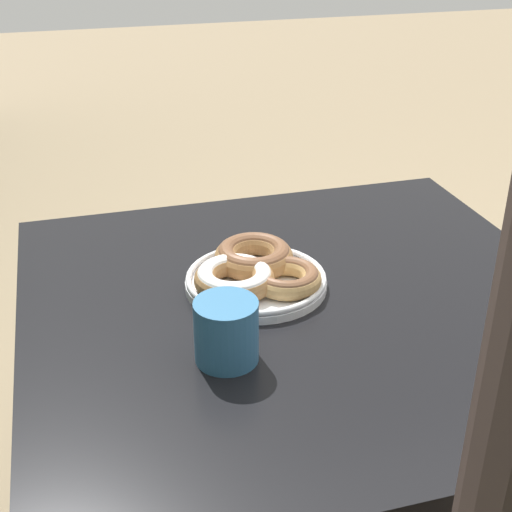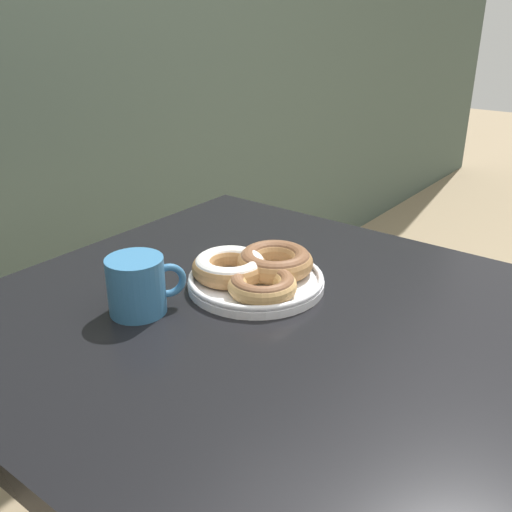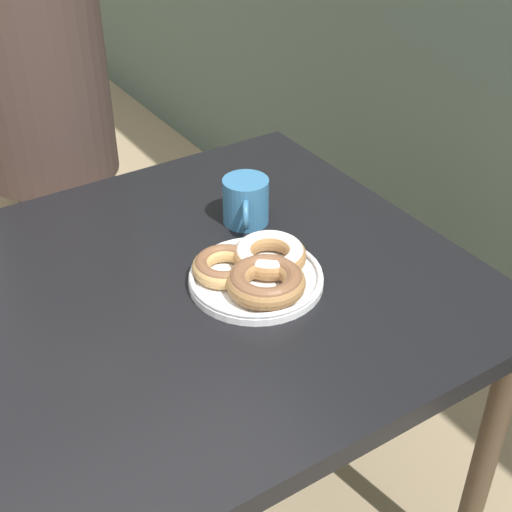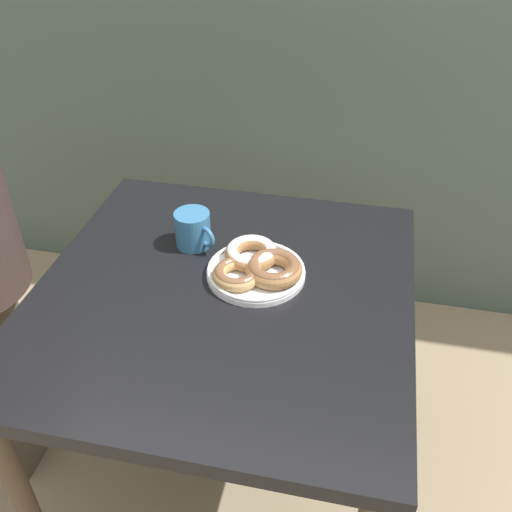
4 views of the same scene
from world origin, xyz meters
TOP-DOWN VIEW (x-y plane):
  - ground_plane at (0.00, 0.00)m, footprint 14.00×14.00m
  - dining_table at (0.00, 0.14)m, footprint 0.90×0.93m
  - donut_plate at (0.07, 0.21)m, footprint 0.27×0.26m
  - coffee_mug at (-0.12, 0.31)m, footprint 0.12×0.10m

SIDE VIEW (x-z plane):
  - ground_plane at x=0.00m, z-range 0.00..0.00m
  - dining_table at x=0.00m, z-range 0.29..1.03m
  - donut_plate at x=0.07m, z-range 0.74..0.80m
  - coffee_mug at x=-0.12m, z-range 0.75..0.84m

